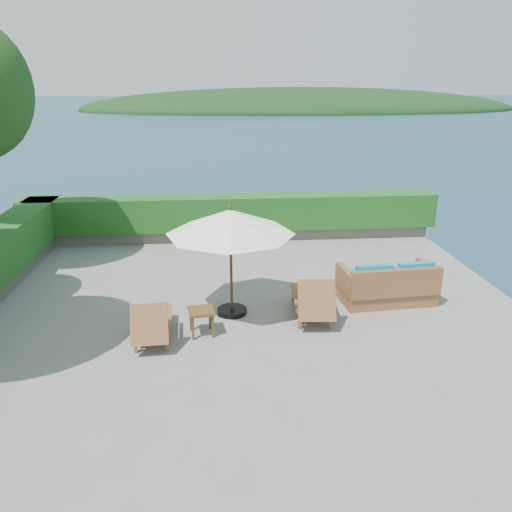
{
  "coord_description": "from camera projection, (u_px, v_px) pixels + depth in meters",
  "views": [
    {
      "loc": [
        -0.55,
        -9.1,
        4.57
      ],
      "look_at": [
        0.3,
        0.8,
        1.1
      ],
      "focal_mm": 35.0,
      "sensor_mm": 36.0,
      "label": 1
    }
  ],
  "objects": [
    {
      "name": "ground",
      "position": [
        245.0,
        320.0,
        10.11
      ],
      "size": [
        12.0,
        12.0,
        0.0
      ],
      "primitive_type": "plane",
      "color": "gray",
      "rests_on": "ground"
    },
    {
      "name": "foundation",
      "position": [
        245.0,
        386.0,
        10.62
      ],
      "size": [
        12.0,
        12.0,
        3.0
      ],
      "primitive_type": "cube",
      "color": "#60594D",
      "rests_on": "ocean"
    },
    {
      "name": "ocean",
      "position": [
        246.0,
        442.0,
        11.1
      ],
      "size": [
        600.0,
        600.0,
        0.0
      ],
      "primitive_type": "plane",
      "color": "#173347",
      "rests_on": "ground"
    },
    {
      "name": "offshore_island",
      "position": [
        300.0,
        110.0,
        144.8
      ],
      "size": [
        126.0,
        57.6,
        12.6
      ],
      "primitive_type": "ellipsoid",
      "color": "black",
      "rests_on": "ocean"
    },
    {
      "name": "planter_wall_far",
      "position": [
        233.0,
        233.0,
        15.32
      ],
      "size": [
        12.0,
        0.6,
        0.36
      ],
      "primitive_type": "cube",
      "color": "#676153",
      "rests_on": "ground"
    },
    {
      "name": "hedge_far",
      "position": [
        233.0,
        212.0,
        15.09
      ],
      "size": [
        12.4,
        0.9,
        1.0
      ],
      "primitive_type": "cube",
      "color": "#154513",
      "rests_on": "planter_wall_far"
    },
    {
      "name": "patio_umbrella",
      "position": [
        230.0,
        223.0,
        9.79
      ],
      "size": [
        2.81,
        2.81,
        2.31
      ],
      "rotation": [
        0.0,
        0.0,
        -0.09
      ],
      "color": "black",
      "rests_on": "ground"
    },
    {
      "name": "lounge_left",
      "position": [
        152.0,
        321.0,
        9.23
      ],
      "size": [
        0.77,
        1.62,
        0.91
      ],
      "rotation": [
        0.0,
        0.0,
        0.05
      ],
      "color": "brown",
      "rests_on": "ground"
    },
    {
      "name": "lounge_right",
      "position": [
        313.0,
        299.0,
        10.1
      ],
      "size": [
        0.86,
        1.8,
        1.01
      ],
      "rotation": [
        0.0,
        0.0,
        -0.07
      ],
      "color": "brown",
      "rests_on": "ground"
    },
    {
      "name": "side_table",
      "position": [
        201.0,
        314.0,
        9.44
      ],
      "size": [
        0.54,
        0.54,
        0.51
      ],
      "rotation": [
        0.0,
        0.0,
        0.14
      ],
      "color": "brown",
      "rests_on": "ground"
    },
    {
      "name": "wicker_loveseat",
      "position": [
        388.0,
        286.0,
        10.84
      ],
      "size": [
        2.1,
        1.19,
        0.99
      ],
      "rotation": [
        0.0,
        0.0,
        0.08
      ],
      "color": "brown",
      "rests_on": "ground"
    }
  ]
}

